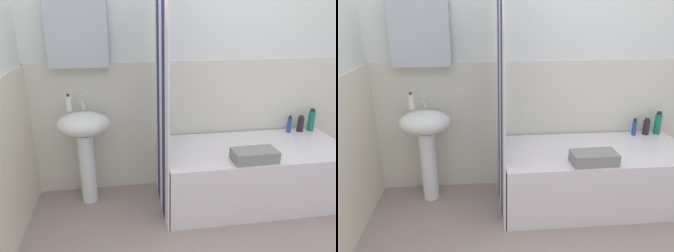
% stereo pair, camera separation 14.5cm
% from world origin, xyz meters
% --- Properties ---
extents(wall_back_tiled, '(3.60, 0.18, 2.40)m').
position_xyz_m(wall_back_tiled, '(-0.06, 1.26, 1.14)').
color(wall_back_tiled, white).
rests_on(wall_back_tiled, ground_plane).
extents(sink, '(0.44, 0.34, 0.83)m').
position_xyz_m(sink, '(-1.06, 1.03, 0.61)').
color(sink, white).
rests_on(sink, ground_plane).
extents(faucet, '(0.03, 0.12, 0.12)m').
position_xyz_m(faucet, '(-1.06, 1.11, 0.89)').
color(faucet, silver).
rests_on(faucet, sink).
extents(soap_dispenser, '(0.05, 0.05, 0.15)m').
position_xyz_m(soap_dispenser, '(-1.18, 1.09, 0.89)').
color(soap_dispenser, white).
rests_on(soap_dispenser, sink).
extents(bathtub, '(1.60, 0.75, 0.51)m').
position_xyz_m(bathtub, '(0.38, 0.85, 0.25)').
color(bathtub, white).
rests_on(bathtub, ground_plane).
extents(shower_curtain, '(0.01, 0.75, 2.00)m').
position_xyz_m(shower_curtain, '(-0.43, 0.85, 1.00)').
color(shower_curtain, white).
rests_on(shower_curtain, ground_plane).
extents(body_wash_bottle, '(0.06, 0.06, 0.22)m').
position_xyz_m(body_wash_bottle, '(1.08, 1.14, 0.61)').
color(body_wash_bottle, '#1C775F').
rests_on(body_wash_bottle, bathtub).
extents(shampoo_bottle, '(0.06, 0.06, 0.16)m').
position_xyz_m(shampoo_bottle, '(0.97, 1.14, 0.58)').
color(shampoo_bottle, '#2C202D').
rests_on(shampoo_bottle, bathtub).
extents(conditioner_bottle, '(0.04, 0.04, 0.16)m').
position_xyz_m(conditioner_bottle, '(0.85, 1.13, 0.58)').
color(conditioner_bottle, '#244A9F').
rests_on(conditioner_bottle, bathtub).
extents(towel_folded, '(0.35, 0.19, 0.09)m').
position_xyz_m(towel_folded, '(0.26, 0.58, 0.55)').
color(towel_folded, gray).
rests_on(towel_folded, bathtub).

